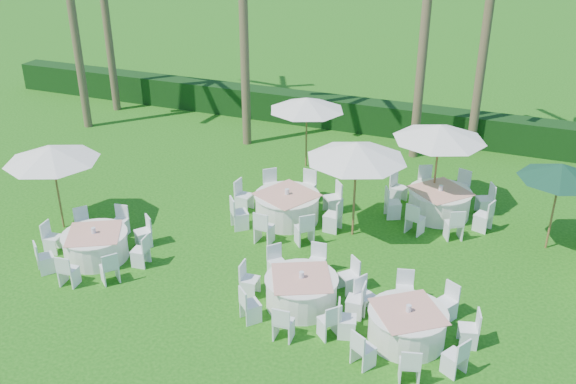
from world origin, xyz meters
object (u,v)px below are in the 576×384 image
(umbrella_b, at_px, (357,151))
(banquet_table_b, at_px, (301,291))
(banquet_table_e, at_px, (287,206))
(banquet_table_f, at_px, (439,202))
(umbrella_a, at_px, (51,154))
(umbrella_d, at_px, (440,132))
(umbrella_green, at_px, (561,171))
(banquet_table_a, at_px, (96,245))
(umbrella_c, at_px, (307,104))
(banquet_table_c, at_px, (407,325))

(umbrella_b, bearing_deg, banquet_table_b, -92.79)
(banquet_table_e, distance_m, banquet_table_f, 4.52)
(banquet_table_b, relative_size, umbrella_a, 1.16)
(banquet_table_e, height_order, umbrella_d, umbrella_d)
(umbrella_green, bearing_deg, banquet_table_a, -155.94)
(umbrella_c, distance_m, umbrella_d, 4.92)
(banquet_table_a, xyz_separation_m, umbrella_b, (5.94, 3.70, 2.15))
(banquet_table_c, relative_size, banquet_table_f, 0.94)
(umbrella_a, bearing_deg, umbrella_c, 53.42)
(banquet_table_b, distance_m, umbrella_c, 8.40)
(banquet_table_b, distance_m, umbrella_green, 7.45)
(banquet_table_b, height_order, umbrella_a, umbrella_a)
(umbrella_green, bearing_deg, umbrella_d, 158.76)
(banquet_table_e, xyz_separation_m, umbrella_d, (3.82, 2.40, 2.00))
(umbrella_green, bearing_deg, banquet_table_c, -117.32)
(banquet_table_f, bearing_deg, banquet_table_c, -86.76)
(umbrella_c, bearing_deg, banquet_table_e, -77.83)
(umbrella_c, bearing_deg, umbrella_green, -19.44)
(banquet_table_c, height_order, umbrella_b, umbrella_b)
(umbrella_green, bearing_deg, banquet_table_f, 164.86)
(banquet_table_c, bearing_deg, umbrella_a, 172.39)
(umbrella_b, bearing_deg, banquet_table_c, -59.35)
(banquet_table_c, distance_m, umbrella_a, 10.53)
(umbrella_a, height_order, umbrella_green, umbrella_a)
(banquet_table_c, bearing_deg, umbrella_d, 95.31)
(banquet_table_a, distance_m, banquet_table_e, 5.46)
(banquet_table_c, height_order, umbrella_c, umbrella_c)
(banquet_table_f, bearing_deg, umbrella_a, -154.54)
(banquet_table_a, xyz_separation_m, banquet_table_c, (8.33, -0.33, 0.00))
(banquet_table_e, bearing_deg, banquet_table_b, -63.81)
(banquet_table_f, bearing_deg, umbrella_d, 119.62)
(umbrella_b, height_order, umbrella_green, umbrella_b)
(banquet_table_e, height_order, umbrella_green, umbrella_green)
(banquet_table_e, bearing_deg, banquet_table_a, -135.54)
(banquet_table_b, xyz_separation_m, umbrella_c, (-2.71, 7.72, 1.87))
(banquet_table_a, relative_size, banquet_table_b, 1.00)
(banquet_table_e, bearing_deg, umbrella_a, -154.49)
(banquet_table_f, height_order, umbrella_a, umbrella_a)
(banquet_table_a, distance_m, banquet_table_c, 8.34)
(umbrella_a, xyz_separation_m, umbrella_c, (4.99, 6.72, -0.02))
(banquet_table_f, distance_m, umbrella_c, 5.63)
(umbrella_green, bearing_deg, umbrella_a, -163.31)
(banquet_table_c, xyz_separation_m, banquet_table_e, (-4.43, 4.16, 0.04))
(umbrella_b, height_order, umbrella_d, umbrella_b)
(umbrella_green, bearing_deg, banquet_table_b, -137.20)
(banquet_table_f, bearing_deg, banquet_table_a, -144.18)
(umbrella_c, bearing_deg, banquet_table_b, -70.65)
(banquet_table_b, relative_size, umbrella_green, 1.20)
(umbrella_d, xyz_separation_m, umbrella_green, (3.33, -1.29, -0.16))
(banquet_table_a, relative_size, umbrella_green, 1.20)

